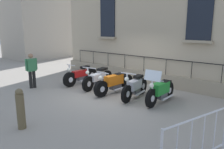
% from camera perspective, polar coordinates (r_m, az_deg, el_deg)
% --- Properties ---
extents(ground_plane, '(60.00, 60.00, 0.00)m').
position_cam_1_polar(ground_plane, '(9.08, -0.15, -4.98)').
color(ground_plane, gray).
extents(building_facade, '(0.82, 11.12, 6.67)m').
position_cam_1_polar(building_facade, '(10.91, 9.86, 15.00)').
color(building_facade, tan).
rests_on(building_facade, ground_plane).
extents(motorcycle_red, '(2.06, 0.55, 1.01)m').
position_cam_1_polar(motorcycle_red, '(10.60, -8.12, -0.31)').
color(motorcycle_red, black).
rests_on(motorcycle_red, ground_plane).
extents(motorcycle_white, '(2.11, 0.70, 1.02)m').
position_cam_1_polar(motorcycle_white, '(9.87, -3.62, -1.04)').
color(motorcycle_white, black).
rests_on(motorcycle_white, ground_plane).
extents(motorcycle_orange, '(2.20, 0.65, 0.97)m').
position_cam_1_polar(motorcycle_orange, '(9.06, 0.66, -2.19)').
color(motorcycle_orange, black).
rests_on(motorcycle_orange, ground_plane).
extents(motorcycle_silver, '(1.96, 0.61, 1.08)m').
position_cam_1_polar(motorcycle_silver, '(8.46, 5.96, -3.30)').
color(motorcycle_silver, black).
rests_on(motorcycle_silver, ground_plane).
extents(motorcycle_green, '(1.93, 0.74, 1.29)m').
position_cam_1_polar(motorcycle_green, '(8.06, 12.44, -4.08)').
color(motorcycle_green, black).
rests_on(motorcycle_green, ground_plane).
extents(crowd_barrier, '(1.95, 0.56, 1.05)m').
position_cam_1_polar(crowd_barrier, '(4.72, 21.22, -15.37)').
color(crowd_barrier, '#B7B7BF').
rests_on(crowd_barrier, ground_plane).
extents(bollard, '(0.22, 0.22, 1.12)m').
position_cam_1_polar(bollard, '(6.38, -22.64, -8.19)').
color(bollard, brown).
rests_on(bollard, ground_plane).
extents(pedestrian_standing, '(0.52, 0.27, 1.56)m').
position_cam_1_polar(pedestrian_standing, '(10.36, -20.13, 1.38)').
color(pedestrian_standing, black).
rests_on(pedestrian_standing, ground_plane).
extents(distant_building, '(5.49, 4.32, 6.92)m').
position_cam_1_polar(distant_building, '(21.12, -18.19, 13.75)').
color(distant_building, '#9E9384').
rests_on(distant_building, ground_plane).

